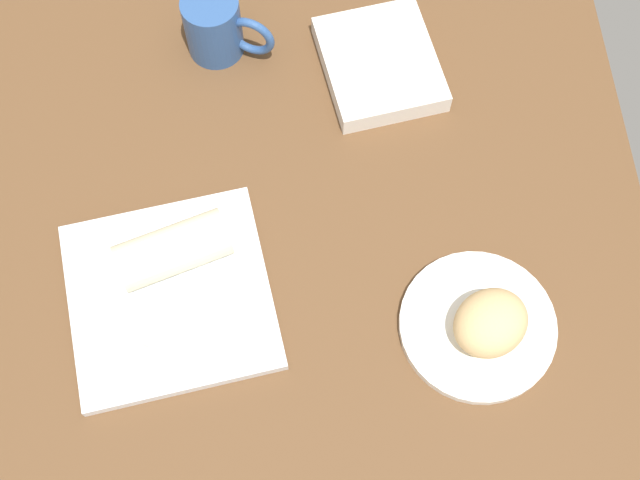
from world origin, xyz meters
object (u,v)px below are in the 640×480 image
Objects in this scene: breakfast_wrap at (173,250)px; sauce_cup at (157,331)px; coffee_mug at (216,26)px; book_stack at (380,64)px; scone_pastry at (491,323)px; round_plate at (477,326)px; square_plate at (170,294)px.

sauce_cup is at bearing -31.49° from breakfast_wrap.
coffee_mug is at bearing 151.12° from breakfast_wrap.
coffee_mug reaches higher than book_stack.
book_stack is at bearing -167.09° from scone_pastry.
round_plate is at bearing 88.04° from sauce_cup.
coffee_mug reaches higher than breakfast_wrap.
book_stack reaches higher than square_plate.
sauce_cup is 44.30cm from coffee_mug.
breakfast_wrap is (-11.23, -37.22, 3.96)cm from round_plate.
book_stack is at bearing -167.86° from round_plate.
breakfast_wrap is 0.68× the size of book_stack.
square_plate is at bearing -100.14° from round_plate.
coffee_mug is at bearing -145.09° from scone_pastry.
square_plate is at bearing 167.17° from sauce_cup.
scone_pastry is 0.38× the size of square_plate.
scone_pastry is at bearing 12.91° from book_stack.
scone_pastry is 39.89cm from breakfast_wrap.
book_stack is 23.63cm from coffee_mug.
coffee_mug is (-44.81, -31.16, 4.28)cm from round_plate.
coffee_mug reaches higher than round_plate.
sauce_cup is (5.49, -1.25, 2.13)cm from square_plate.
coffee_mug is at bearing 169.18° from sauce_cup.
sauce_cup reaches higher than book_stack.
round_plate is 1.40× the size of breakfast_wrap.
square_plate is 1.79× the size of breakfast_wrap.
round_plate is 2.05× the size of scone_pastry.
round_plate is 39.08cm from breakfast_wrap.
square_plate reaches higher than round_plate.
sauce_cup is at bearing -39.31° from book_stack.
coffee_mug is (-45.76, -31.93, 0.39)cm from scone_pastry.
scone_pastry is 2.08× the size of sauce_cup.
coffee_mug reaches higher than sauce_cup.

